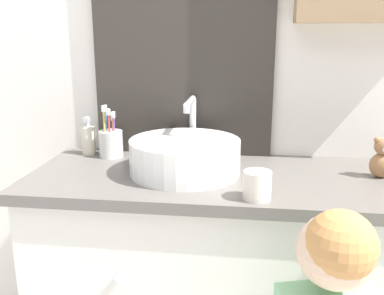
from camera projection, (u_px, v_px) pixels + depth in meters
The scene contains 7 objects.
wall_back at pixel (233, 42), 1.52m from camera, with size 3.20×0.18×2.50m.
vanity_counter at pixel (218, 295), 1.47m from camera, with size 1.22×0.51×0.88m.
sink_basin at pixel (186, 155), 1.37m from camera, with size 0.35×0.41×0.22m.
toothbrush_holder at pixel (111, 142), 1.55m from camera, with size 0.09×0.09×0.19m.
soap_dispenser at pixel (89, 140), 1.58m from camera, with size 0.05×0.05×0.14m.
teddy_bear at pixel (382, 158), 1.32m from camera, with size 0.07×0.06×0.13m.
drinking_cup at pixel (257, 185), 1.15m from camera, with size 0.08×0.08×0.08m, color silver.
Camera 1 is at (0.08, -0.95, 1.31)m, focal length 40.00 mm.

